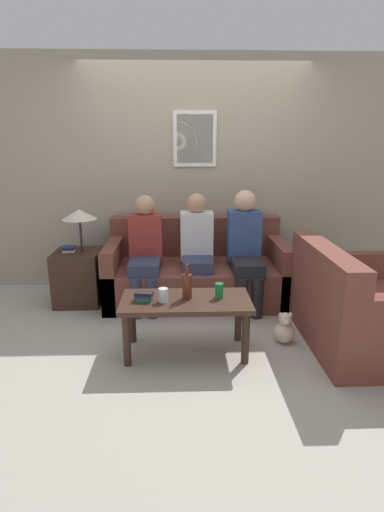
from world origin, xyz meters
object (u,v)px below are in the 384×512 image
drinking_glass (163,295)px  person_left (145,248)px  coffee_table (186,308)px  teddy_bear (285,329)px  person_right (245,246)px  couch_side (359,312)px  person_middle (197,246)px  wine_bottle (187,286)px  couch_main (196,272)px

drinking_glass → person_left: 1.10m
coffee_table → person_left: person_left is taller
teddy_bear → person_right: bearing=104.0°
coffee_table → drinking_glass: drinking_glass is taller
couch_side → teddy_bear: (-0.61, 0.04, -0.17)m
couch_side → teddy_bear: couch_side is taller
coffee_table → person_right: (0.63, 1.00, 0.25)m
person_right → person_left: bearing=178.9°
coffee_table → person_left: (-0.40, 1.02, 0.22)m
coffee_table → person_middle: (0.13, 1.06, 0.23)m
person_left → person_right: person_right is taller
couch_side → person_left: bearing=63.4°
wine_bottle → coffee_table: bearing=-122.5°
coffee_table → person_middle: person_middle is taller
wine_bottle → drinking_glass: bearing=-160.9°
couch_main → person_right: size_ratio=1.59×
drinking_glass → person_middle: bearing=74.4°
drinking_glass → person_middle: (0.31, 1.11, 0.10)m
couch_main → person_left: person_left is taller
couch_main → couch_side: 1.73m
wine_bottle → person_right: person_right is taller
coffee_table → drinking_glass: 0.22m
person_middle → drinking_glass: bearing=-105.6°
couch_side → person_left: size_ratio=1.10×
person_left → teddy_bear: (1.25, -0.89, -0.50)m
person_middle → person_right: person_right is taller
couch_side → drinking_glass: bearing=95.0°
wine_bottle → person_left: bearing=112.1°
couch_main → person_middle: bearing=-91.4°
couch_main → drinking_glass: bearing=-104.1°
person_left → person_middle: bearing=4.3°
couch_main → wine_bottle: size_ratio=6.66×
couch_main → person_left: 0.65m
coffee_table → person_middle: bearing=82.8°
coffee_table → wine_bottle: (0.01, 0.02, 0.18)m
coffee_table → person_middle: 1.10m
couch_main → person_right: bearing=-22.3°
coffee_table → couch_side: bearing=3.7°
coffee_table → teddy_bear: (0.85, 0.13, -0.27)m
person_middle → couch_side: bearing=-36.2°
coffee_table → teddy_bear: 0.90m
coffee_table → drinking_glass: size_ratio=9.33×
drinking_glass → person_left: (-0.22, 1.07, 0.09)m
drinking_glass → person_left: bearing=101.7°
couch_side → teddy_bear: bearing=86.3°
couch_main → teddy_bear: (0.71, -1.07, -0.17)m
couch_side → coffee_table: couch_side is taller
couch_main → wine_bottle: bearing=-96.1°
person_left → person_right: size_ratio=0.96×
coffee_table → person_right: person_right is taller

